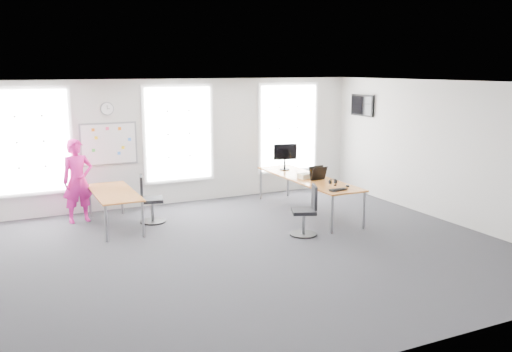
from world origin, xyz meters
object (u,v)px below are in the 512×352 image
chair_right (307,213)px  person (78,181)px  keyboard (338,190)px  monitor (285,154)px  desk_left (114,195)px  headphones (333,182)px  desk_right (307,180)px  chair_left (149,202)px

chair_right → person: size_ratio=0.56×
keyboard → monitor: size_ratio=0.62×
desk_left → headphones: headphones is taller
desk_right → keyboard: (-0.12, -1.40, 0.06)m
person → headphones: 5.43m
chair_left → headphones: (3.60, -1.56, 0.41)m
person → monitor: (4.78, -0.42, 0.30)m
desk_right → chair_right: (-0.89, -1.47, -0.32)m
person → keyboard: person is taller
headphones → chair_left: bearing=176.2°
monitor → keyboard: bearing=-82.1°
keyboard → headphones: (0.26, 0.59, 0.04)m
chair_left → keyboard: (3.34, -2.15, 0.38)m
desk_left → headphones: 4.60m
chair_left → keyboard: 3.99m
chair_left → person: 1.58m
keyboard → monitor: (0.10, 2.44, 0.37)m
desk_left → person: bearing=130.8°
chair_right → chair_left: size_ratio=0.98×
desk_left → person: 0.96m
chair_right → headphones: 1.29m
headphones → monitor: 1.89m
chair_left → person: (-1.34, 0.71, 0.45)m
monitor → chair_right: bearing=-98.9°
chair_right → monitor: (0.88, 2.51, 0.76)m
desk_right → chair_right: chair_right is taller
chair_right → monitor: monitor is taller
chair_right → headphones: (1.03, 0.66, 0.42)m
desk_right → headphones: bearing=-80.2°
keyboard → chair_right: bearing=171.8°
desk_left → chair_left: size_ratio=2.00×
chair_left → monitor: (3.44, 0.29, 0.75)m
desk_right → person: size_ratio=1.87×
chair_right → desk_right: bearing=171.2°
keyboard → headphones: size_ratio=2.31×
chair_right → chair_left: bearing=-108.4°
chair_right → monitor: 2.77m
chair_right → keyboard: chair_right is taller
person → monitor: bearing=-13.4°
person → headphones: bearing=-33.1°
keyboard → monitor: monitor is taller
person → keyboard: (4.68, -2.86, -0.07)m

